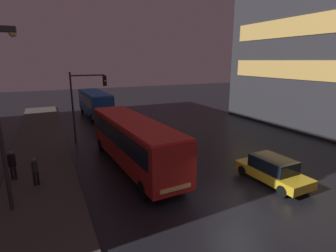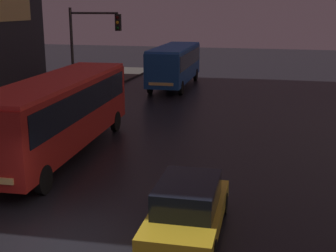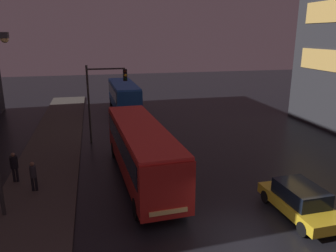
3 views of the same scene
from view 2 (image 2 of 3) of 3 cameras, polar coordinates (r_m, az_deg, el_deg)
ground_plane at (r=13.43m, az=-12.90°, el=-13.13°), size 120.00×120.00×0.00m
bus_near at (r=19.92m, az=-13.09°, el=2.14°), size 3.08×11.26×3.27m
bus_far at (r=36.45m, az=0.83°, el=7.83°), size 2.79×9.63×3.12m
car_taxi at (r=13.05m, az=2.40°, el=-9.83°), size 2.03×4.41×1.52m
traffic_light_main at (r=27.16m, az=-9.64°, el=9.91°), size 3.06×0.35×6.04m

